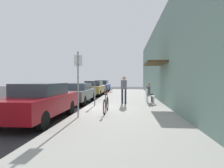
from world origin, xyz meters
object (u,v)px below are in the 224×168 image
at_px(parked_car_0, 40,101).
at_px(cafe_chair_1, 148,94).
at_px(parked_car_3, 102,86).
at_px(parked_car_1, 77,93).
at_px(bicycle_0, 106,105).
at_px(street_sign, 78,79).
at_px(parked_car_2, 94,88).
at_px(parking_meter, 95,92).
at_px(cafe_chair_0, 149,95).
at_px(pedestrian_standing, 124,87).
at_px(seated_patron_1, 149,91).

distance_m(parked_car_0, cafe_chair_1, 7.22).
bearing_deg(parked_car_3, parked_car_1, -90.00).
distance_m(parked_car_1, bicycle_0, 4.68).
bearing_deg(parked_car_0, parked_car_1, 90.00).
bearing_deg(street_sign, parked_car_2, 97.80).
height_order(parking_meter, bicycle_0, parking_meter).
xyz_separation_m(parked_car_1, cafe_chair_0, (4.79, -0.57, -0.09)).
bearing_deg(parked_car_0, parked_car_2, 90.00).
distance_m(parked_car_0, parked_car_2, 11.13).
bearing_deg(parking_meter, pedestrian_standing, 30.53).
bearing_deg(parked_car_0, seated_patron_1, 48.19).
xyz_separation_m(parking_meter, cafe_chair_1, (3.23, 1.99, -0.26)).
distance_m(parked_car_2, seated_patron_1, 7.49).
bearing_deg(parked_car_3, parking_meter, -83.22).
bearing_deg(cafe_chair_1, seated_patron_1, 4.04).
bearing_deg(seated_patron_1, cafe_chair_1, -175.96).
bearing_deg(seated_patron_1, parking_meter, -148.81).
relative_size(street_sign, seated_patron_1, 2.02).
bearing_deg(bicycle_0, parking_meter, 113.28).
height_order(parking_meter, street_sign, street_sign).
xyz_separation_m(street_sign, seated_patron_1, (3.34, 5.24, -0.82)).
bearing_deg(pedestrian_standing, seated_patron_1, 31.84).
distance_m(bicycle_0, pedestrian_standing, 3.26).
bearing_deg(cafe_chair_0, parked_car_1, 173.20).
relative_size(parked_car_0, parking_meter, 3.33).
distance_m(parked_car_3, pedestrian_standing, 12.48).
xyz_separation_m(parking_meter, seated_patron_1, (3.29, 1.99, -0.07)).
height_order(cafe_chair_1, pedestrian_standing, pedestrian_standing).
height_order(street_sign, cafe_chair_0, street_sign).
relative_size(parked_car_0, pedestrian_standing, 2.59).
xyz_separation_m(bicycle_0, seated_patron_1, (2.37, 4.14, 0.34)).
bearing_deg(cafe_chair_1, pedestrian_standing, -147.31).
bearing_deg(parked_car_1, cafe_chair_1, 2.01).
bearing_deg(parked_car_2, cafe_chair_0, -53.48).
distance_m(parked_car_2, cafe_chair_0, 8.04).
height_order(street_sign, cafe_chair_1, street_sign).
xyz_separation_m(parked_car_2, cafe_chair_1, (4.78, -5.72, -0.13)).
relative_size(bicycle_0, pedestrian_standing, 1.01).
xyz_separation_m(parked_car_1, parked_car_2, (0.00, 5.89, 0.04)).
distance_m(bicycle_0, cafe_chair_0, 4.11).
bearing_deg(cafe_chair_1, parked_car_1, -177.99).
height_order(bicycle_0, pedestrian_standing, pedestrian_standing).
height_order(parked_car_1, seated_patron_1, seated_patron_1).
xyz_separation_m(parked_car_3, street_sign, (1.50, -16.27, 0.87)).
distance_m(street_sign, cafe_chair_1, 6.26).
bearing_deg(parked_car_3, cafe_chair_0, -67.89).
bearing_deg(bicycle_0, cafe_chair_1, 60.84).
relative_size(parked_car_1, street_sign, 1.69).
bearing_deg(cafe_chair_1, parked_car_2, 129.90).
xyz_separation_m(parked_car_0, cafe_chair_0, (4.79, 4.67, -0.13)).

